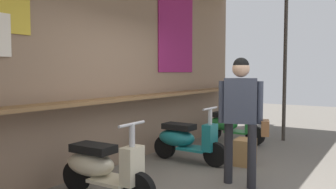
# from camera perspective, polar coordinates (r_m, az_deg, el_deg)

# --- Properties ---
(market_stall_facade) EXTENTS (9.04, 2.11, 3.59)m
(market_stall_facade) POSITION_cam_1_polar(r_m,az_deg,el_deg) (5.47, -9.99, 8.18)
(market_stall_facade) COLOR #7F6651
(market_stall_facade) RESTS_ON ground_plane
(scooter_cream) EXTENTS (0.46, 1.40, 0.97)m
(scooter_cream) POSITION_cam_1_polar(r_m,az_deg,el_deg) (4.30, -11.30, -11.85)
(scooter_cream) COLOR beige
(scooter_cream) RESTS_ON ground_plane
(scooter_teal) EXTENTS (0.46, 1.40, 0.97)m
(scooter_teal) POSITION_cam_1_polar(r_m,az_deg,el_deg) (5.87, 2.85, -7.56)
(scooter_teal) COLOR #197075
(scooter_teal) RESTS_ON ground_plane
(scooter_green) EXTENTS (0.46, 1.40, 0.97)m
(scooter_green) POSITION_cam_1_polar(r_m,az_deg,el_deg) (7.59, 10.39, -5.04)
(scooter_green) COLOR #237533
(scooter_green) RESTS_ON ground_plane
(shopper_with_handbag) EXTENTS (0.43, 0.67, 1.74)m
(shopper_with_handbag) POSITION_cam_1_polar(r_m,az_deg,el_deg) (4.64, 12.33, -2.15)
(shopper_with_handbag) COLOR #232328
(shopper_with_handbag) RESTS_ON ground_plane
(merchandise_crate) EXTENTS (0.41, 0.34, 0.43)m
(merchandise_crate) POSITION_cam_1_polar(r_m,az_deg,el_deg) (5.83, 12.84, -9.46)
(merchandise_crate) COLOR olive
(merchandise_crate) RESTS_ON ground_plane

